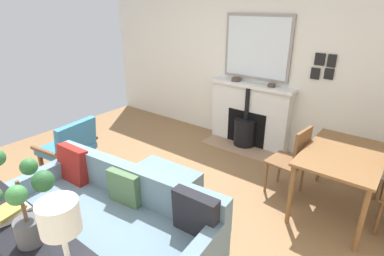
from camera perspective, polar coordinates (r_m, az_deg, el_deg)
name	(u,v)px	position (r m, az deg, el deg)	size (l,w,h in m)	color
ground_plane	(135,200)	(3.90, -10.56, -13.12)	(4.89, 5.75, 0.01)	olive
wall_left	(241,63)	(5.19, 9.08, 11.86)	(0.12, 5.75, 2.61)	silver
fireplace	(248,119)	(5.11, 10.48, 1.70)	(0.59, 1.41, 1.05)	#9E7A5B
mirror_over_mantel	(257,47)	(4.92, 12.05, 14.51)	(0.04, 1.09, 0.97)	gray
mantel_bowl_near	(236,79)	(5.07, 8.25, 9.00)	(0.16, 0.16, 0.05)	#47382D
mantel_bowl_far	(271,85)	(4.80, 14.63, 7.76)	(0.12, 0.12, 0.05)	#47382D
sofa	(112,222)	(3.08, -14.81, -16.60)	(1.10, 2.17, 0.81)	#B2B2B7
ottoman	(160,185)	(3.69, -5.92, -10.56)	(0.67, 0.84, 0.39)	#B2B2B7
armchair_accent	(70,145)	(4.44, -21.83, -2.90)	(0.74, 0.67, 0.81)	brown
console_table	(23,239)	(2.61, -29.03, -17.65)	(0.37, 1.68, 0.77)	black
table_lamp_far_end	(60,220)	(1.85, -23.46, -15.55)	(0.22, 0.22, 0.50)	white
potted_plant	(23,201)	(2.21, -29.01, -11.87)	(0.39, 0.32, 0.66)	#4C4C51
book_stack	(7,213)	(2.69, -31.25, -13.49)	(0.28, 0.23, 0.07)	beige
dining_table	(343,161)	(3.70, 26.34, -5.53)	(1.15, 0.78, 0.74)	brown
dining_chair_near_fireplace	(294,157)	(3.85, 18.49, -5.20)	(0.44, 0.44, 0.91)	brown
photo_gallery_row	(324,67)	(4.62, 23.38, 10.49)	(0.02, 0.30, 0.36)	black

